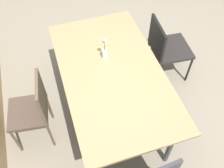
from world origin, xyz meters
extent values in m
plane|color=#756B5B|center=(0.00, 0.00, 0.00)|extent=(12.00, 12.00, 0.00)
cube|color=#8C704C|center=(0.02, 0.03, 0.78)|extent=(1.84, 1.03, 0.03)
cube|color=#333338|center=(0.02, 0.03, 0.75)|extent=(1.81, 1.01, 0.02)
cylinder|color=#333338|center=(-0.76, -0.35, 0.38)|extent=(0.06, 0.06, 0.76)
cylinder|color=#333338|center=(0.80, -0.35, 0.38)|extent=(0.06, 0.06, 0.76)
cylinder|color=#333338|center=(-0.76, 0.41, 0.38)|extent=(0.06, 0.06, 0.76)
cylinder|color=#333338|center=(0.80, 0.41, 0.38)|extent=(0.06, 0.06, 0.76)
cube|color=#44332B|center=(0.01, 0.97, 0.49)|extent=(0.46, 0.46, 0.04)
cube|color=#4C3D2D|center=(-0.01, 0.78, 0.72)|extent=(0.39, 0.08, 0.44)
cylinder|color=#4C3D2D|center=(-0.15, 1.18, 0.24)|extent=(0.03, 0.03, 0.48)
cylinder|color=#4C3D2D|center=(0.22, 1.14, 0.24)|extent=(0.03, 0.03, 0.48)
cylinder|color=#4C3D2D|center=(-0.20, 0.81, 0.24)|extent=(0.03, 0.03, 0.48)
cylinder|color=#4C3D2D|center=(0.17, 0.77, 0.24)|extent=(0.03, 0.03, 0.48)
cube|color=black|center=(0.44, -0.91, 0.46)|extent=(0.51, 0.51, 0.04)
cube|color=black|center=(0.45, -0.69, 0.68)|extent=(0.46, 0.06, 0.42)
cylinder|color=black|center=(0.64, -1.15, 0.22)|extent=(0.03, 0.03, 0.45)
cylinder|color=black|center=(0.20, -1.11, 0.22)|extent=(0.03, 0.03, 0.45)
cylinder|color=black|center=(0.67, -0.71, 0.22)|extent=(0.03, 0.03, 0.45)
cylinder|color=black|center=(0.23, -0.68, 0.22)|extent=(0.03, 0.03, 0.45)
cylinder|color=silver|center=(0.24, 0.04, 0.85)|extent=(0.05, 0.05, 0.11)
cylinder|color=#2D662D|center=(0.23, 0.04, 0.95)|extent=(0.01, 0.01, 0.17)
sphere|color=#DB4C56|center=(0.23, 0.04, 1.04)|extent=(0.04, 0.04, 0.04)
cylinder|color=#2D662D|center=(0.24, 0.04, 0.94)|extent=(0.01, 0.01, 0.15)
sphere|color=white|center=(0.24, 0.04, 1.01)|extent=(0.04, 0.04, 0.04)
cylinder|color=#2D662D|center=(0.24, 0.04, 0.95)|extent=(0.01, 0.01, 0.17)
sphere|color=white|center=(0.24, 0.04, 1.04)|extent=(0.04, 0.04, 0.04)
camera|label=1|loc=(-1.61, 0.56, 2.80)|focal=40.71mm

